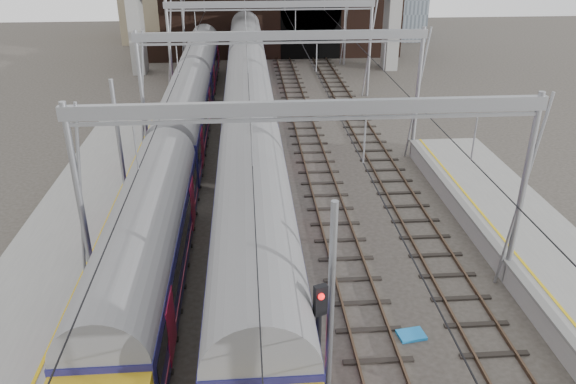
{
  "coord_description": "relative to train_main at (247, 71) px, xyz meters",
  "views": [
    {
      "loc": [
        -2.13,
        -10.47,
        13.25
      ],
      "look_at": [
        -0.4,
        12.25,
        2.4
      ],
      "focal_mm": 35.0,
      "sensor_mm": 36.0,
      "label": 1
    }
  ],
  "objects": [
    {
      "name": "equip_cover_b",
      "position": [
        1.27,
        -25.3,
        -2.61
      ],
      "size": [
        0.77,
        0.56,
        0.09
      ],
      "primitive_type": "cube",
      "rotation": [
        0.0,
        0.0,
        0.05
      ],
      "color": "#1B7FD1",
      "rests_on": "ground"
    },
    {
      "name": "signal_near_centre",
      "position": [
        1.61,
        -32.95,
        0.44
      ],
      "size": [
        0.39,
        0.47,
        4.91
      ],
      "rotation": [
        0.0,
        0.0,
        0.34
      ],
      "color": "black",
      "rests_on": "ground"
    },
    {
      "name": "train_second",
      "position": [
        -4.0,
        -11.22,
        -0.24
      ],
      "size": [
        2.67,
        46.4,
        4.64
      ],
      "color": "black",
      "rests_on": "ground"
    },
    {
      "name": "equip_cover_a",
      "position": [
        0.27,
        -28.28,
        -2.6
      ],
      "size": [
        1.01,
        0.77,
        0.11
      ],
      "primitive_type": "cube",
      "rotation": [
        0.0,
        0.0,
        -0.12
      ],
      "color": "#1B7FD1",
      "rests_on": "ground"
    },
    {
      "name": "retaining_wall",
      "position": [
        3.4,
        17.52,
        1.68
      ],
      "size": [
        28.0,
        2.75,
        9.0
      ],
      "color": "black",
      "rests_on": "ground"
    },
    {
      "name": "train_main",
      "position": [
        0.0,
        0.0,
        0.0
      ],
      "size": [
        3.07,
        70.94,
        5.19
      ],
      "color": "black",
      "rests_on": "ground"
    },
    {
      "name": "tracks",
      "position": [
        2.0,
        -19.41,
        -2.63
      ],
      "size": [
        14.4,
        80.0,
        0.22
      ],
      "color": "#4C3828",
      "rests_on": "ground"
    },
    {
      "name": "equip_cover_c",
      "position": [
        5.45,
        -29.42,
        -2.6
      ],
      "size": [
        1.04,
        0.81,
        0.11
      ],
      "primitive_type": "cube",
      "rotation": [
        0.0,
        0.0,
        0.15
      ],
      "color": "#1B7FD1",
      "rests_on": "ground"
    },
    {
      "name": "overhead_line",
      "position": [
        2.0,
        -12.93,
        3.92
      ],
      "size": [
        16.8,
        80.0,
        8.0
      ],
      "color": "gray",
      "rests_on": "ground"
    }
  ]
}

